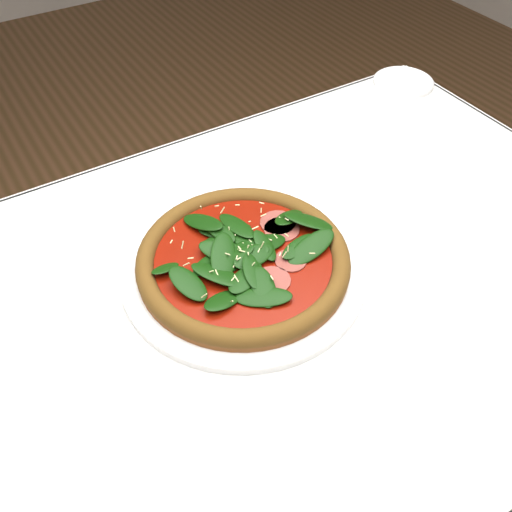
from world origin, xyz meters
TOP-DOWN VIEW (x-y plane):
  - ground at (0.00, 0.00)m, footprint 6.00×6.00m
  - dining_table at (0.00, 0.00)m, footprint 1.21×0.81m
  - plate at (-0.03, 0.05)m, footprint 0.36×0.36m
  - pizza at (-0.03, 0.05)m, footprint 0.38×0.38m
  - saucer_far at (0.54, 0.34)m, footprint 0.13×0.13m

SIDE VIEW (x-z plane):
  - ground at x=0.00m, z-range 0.00..0.00m
  - dining_table at x=0.00m, z-range 0.27..1.02m
  - saucer_far at x=0.54m, z-range 0.75..0.76m
  - plate at x=-0.03m, z-range 0.75..0.77m
  - pizza at x=-0.03m, z-range 0.76..0.80m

